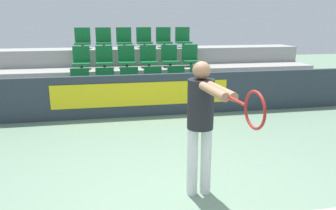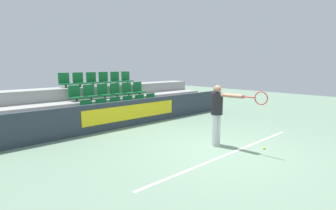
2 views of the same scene
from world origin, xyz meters
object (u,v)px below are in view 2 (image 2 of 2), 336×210
Objects in this scene: stadium_chair_8 at (104,92)px; stadium_chair_14 at (92,80)px; stadium_chair_15 at (104,80)px; stadium_chair_11 at (139,90)px; tennis_ball at (264,148)px; stadium_chair_13 at (79,81)px; stadium_chair_2 at (116,106)px; stadium_chair_9 at (116,91)px; stadium_chair_3 at (129,104)px; stadium_chair_4 at (141,103)px; stadium_chair_16 at (116,79)px; stadium_chair_17 at (127,79)px; stadium_chair_0 at (88,110)px; tennis_player at (219,109)px; stadium_chair_7 at (90,93)px; stadium_chair_5 at (152,102)px; stadium_chair_10 at (128,90)px; stadium_chair_12 at (65,81)px; stadium_chair_1 at (103,108)px; stadium_chair_6 at (76,95)px.

stadium_chair_8 is 1.00× the size of stadium_chair_14.
stadium_chair_8 is 1.15m from stadium_chair_15.
stadium_chair_15 is (-1.14, 0.90, 0.44)m from stadium_chair_11.
tennis_ball is (1.15, -7.01, -1.51)m from stadium_chair_14.
stadium_chair_13 reaches higher than stadium_chair_11.
stadium_chair_2 is 1.00× the size of stadium_chair_9.
stadium_chair_4 is (0.57, 0.00, 0.00)m from stadium_chair_3.
tennis_ball is at bearing -79.39° from stadium_chair_8.
stadium_chair_16 is 1.00× the size of stadium_chair_17.
stadium_chair_9 is (1.71, 0.90, 0.44)m from stadium_chair_0.
stadium_chair_7 is at bearing 97.59° from tennis_player.
stadium_chair_11 is 1.00× the size of stadium_chair_17.
stadium_chair_4 is at bearing 180.00° from stadium_chair_5.
stadium_chair_10 is (1.71, 0.00, 0.00)m from stadium_chair_7.
stadium_chair_12 is (-2.28, 1.80, 0.87)m from stadium_chair_4.
stadium_chair_3 is 2.63m from stadium_chair_12.
stadium_chair_1 is 1.00× the size of stadium_chair_2.
stadium_chair_8 is 1.71m from stadium_chair_11.
stadium_chair_16 is (2.28, 1.80, 0.87)m from stadium_chair_0.
stadium_chair_12 reaches higher than stadium_chair_3.
stadium_chair_7 is 1.52m from stadium_chair_15.
stadium_chair_16 is 0.34× the size of tennis_player.
stadium_chair_1 is 2.08m from stadium_chair_14.
stadium_chair_0 is 1.14m from stadium_chair_2.
stadium_chair_9 and stadium_chair_11 have the same top height.
stadium_chair_14 is 1.00× the size of stadium_chair_16.
stadium_chair_17 is at bearing 72.43° from stadium_chair_4.
stadium_chair_11 is at bearing -57.66° from stadium_chair_16.
stadium_chair_17 is at bearing 90.00° from stadium_chair_11.
stadium_chair_3 is (1.14, 0.00, 0.00)m from stadium_chair_1.
stadium_chair_11 reaches higher than stadium_chair_4.
stadium_chair_9 is at bearing 0.00° from stadium_chair_8.
stadium_chair_15 is at bearing 122.34° from stadium_chair_10.
stadium_chair_11 is 6.23m from tennis_ball.
tennis_player is (1.11, -4.20, 0.34)m from stadium_chair_1.
stadium_chair_10 is (-0.57, 0.90, 0.44)m from stadium_chair_5.
stadium_chair_12 reaches higher than tennis_ball.
tennis_player is at bearing -84.89° from stadium_chair_14.
stadium_chair_15 is (1.14, 0.90, 0.44)m from stadium_chair_7.
stadium_chair_11 is 3.02m from stadium_chair_12.
stadium_chair_15 is (-1.14, 1.80, 0.87)m from stadium_chair_5.
stadium_chair_12 is (-1.14, 0.90, 0.44)m from stadium_chair_8.
stadium_chair_12 is 0.34× the size of tennis_player.
stadium_chair_6 is at bearing 180.00° from stadium_chair_8.
stadium_chair_1 is at bearing -57.66° from stadium_chair_6.
stadium_chair_14 and stadium_chair_15 have the same top height.
stadium_chair_9 is at bearing -27.77° from stadium_chair_12.
stadium_chair_12 is at bearing 180.00° from stadium_chair_14.
stadium_chair_5 is (0.57, 0.00, 0.00)m from stadium_chair_4.
stadium_chair_1 is at bearing 100.11° from tennis_player.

